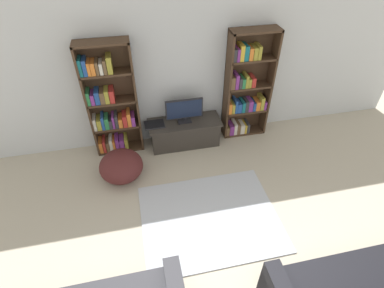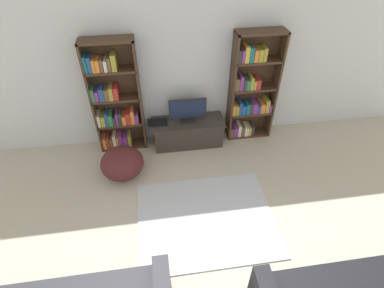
{
  "view_description": "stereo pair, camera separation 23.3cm",
  "coord_description": "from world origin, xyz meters",
  "px_view_note": "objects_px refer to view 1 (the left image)",
  "views": [
    {
      "loc": [
        -0.71,
        -0.36,
        3.63
      ],
      "look_at": [
        0.02,
        3.04,
        0.7
      ],
      "focal_mm": 28.0,
      "sensor_mm": 36.0,
      "label": 1
    },
    {
      "loc": [
        -0.48,
        -0.4,
        3.63
      ],
      "look_at": [
        0.02,
        3.04,
        0.7
      ],
      "focal_mm": 28.0,
      "sensor_mm": 36.0,
      "label": 2
    }
  ],
  "objects_px": {
    "bookshelf_left": "(110,104)",
    "beanbag_ottoman": "(121,166)",
    "laptop": "(154,124)",
    "television": "(184,110)",
    "bookshelf_right": "(245,88)",
    "tv_stand": "(185,132)"
  },
  "relations": [
    {
      "from": "bookshelf_right",
      "to": "laptop",
      "type": "relative_size",
      "value": 5.6
    },
    {
      "from": "bookshelf_right",
      "to": "television",
      "type": "height_order",
      "value": "bookshelf_right"
    },
    {
      "from": "bookshelf_left",
      "to": "beanbag_ottoman",
      "type": "distance_m",
      "value": 1.05
    },
    {
      "from": "bookshelf_right",
      "to": "beanbag_ottoman",
      "type": "xyz_separation_m",
      "value": [
        -2.32,
        -0.78,
        -0.72
      ]
    },
    {
      "from": "television",
      "to": "laptop",
      "type": "relative_size",
      "value": 1.83
    },
    {
      "from": "bookshelf_right",
      "to": "television",
      "type": "xyz_separation_m",
      "value": [
        -1.14,
        -0.12,
        -0.23
      ]
    },
    {
      "from": "television",
      "to": "beanbag_ottoman",
      "type": "relative_size",
      "value": 0.94
    },
    {
      "from": "tv_stand",
      "to": "television",
      "type": "bearing_deg",
      "value": 90.0
    },
    {
      "from": "television",
      "to": "laptop",
      "type": "xyz_separation_m",
      "value": [
        -0.54,
        0.0,
        -0.22
      ]
    },
    {
      "from": "bookshelf_left",
      "to": "tv_stand",
      "type": "distance_m",
      "value": 1.41
    },
    {
      "from": "bookshelf_right",
      "to": "bookshelf_left",
      "type": "bearing_deg",
      "value": -179.99
    },
    {
      "from": "bookshelf_left",
      "to": "television",
      "type": "bearing_deg",
      "value": -5.67
    },
    {
      "from": "laptop",
      "to": "beanbag_ottoman",
      "type": "height_order",
      "value": "laptop"
    },
    {
      "from": "bookshelf_left",
      "to": "bookshelf_right",
      "type": "bearing_deg",
      "value": 0.01
    },
    {
      "from": "bookshelf_right",
      "to": "beanbag_ottoman",
      "type": "bearing_deg",
      "value": -161.33
    },
    {
      "from": "bookshelf_left",
      "to": "laptop",
      "type": "relative_size",
      "value": 5.6
    },
    {
      "from": "bookshelf_left",
      "to": "television",
      "type": "height_order",
      "value": "bookshelf_left"
    },
    {
      "from": "bookshelf_left",
      "to": "television",
      "type": "relative_size",
      "value": 3.06
    },
    {
      "from": "bookshelf_left",
      "to": "laptop",
      "type": "height_order",
      "value": "bookshelf_left"
    },
    {
      "from": "bookshelf_right",
      "to": "beanbag_ottoman",
      "type": "height_order",
      "value": "bookshelf_right"
    },
    {
      "from": "bookshelf_right",
      "to": "television",
      "type": "bearing_deg",
      "value": -173.92
    },
    {
      "from": "bookshelf_right",
      "to": "laptop",
      "type": "xyz_separation_m",
      "value": [
        -1.68,
        -0.12,
        -0.46
      ]
    }
  ]
}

